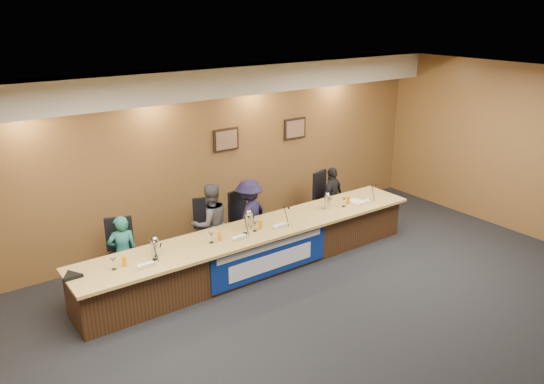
% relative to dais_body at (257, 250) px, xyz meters
% --- Properties ---
extents(floor, '(10.00, 10.00, 0.00)m').
position_rel_dais_body_xyz_m(floor, '(0.00, -2.40, -0.35)').
color(floor, black).
rests_on(floor, ground).
extents(ceiling, '(10.00, 8.00, 0.04)m').
position_rel_dais_body_xyz_m(ceiling, '(0.00, -2.40, 2.85)').
color(ceiling, silver).
rests_on(ceiling, wall_back).
extents(wall_back, '(10.00, 0.04, 3.20)m').
position_rel_dais_body_xyz_m(wall_back, '(0.00, 1.60, 1.25)').
color(wall_back, brown).
rests_on(wall_back, floor).
extents(soffit, '(10.00, 0.50, 0.50)m').
position_rel_dais_body_xyz_m(soffit, '(0.00, 1.35, 2.60)').
color(soffit, beige).
rests_on(soffit, wall_back).
extents(dais_body, '(6.00, 0.80, 0.70)m').
position_rel_dais_body_xyz_m(dais_body, '(0.00, 0.00, 0.00)').
color(dais_body, '#392110').
rests_on(dais_body, floor).
extents(dais_top, '(6.10, 0.95, 0.05)m').
position_rel_dais_body_xyz_m(dais_top, '(0.00, -0.05, 0.38)').
color(dais_top, tan).
rests_on(dais_top, dais_body).
extents(banner, '(2.20, 0.02, 0.65)m').
position_rel_dais_body_xyz_m(banner, '(0.00, -0.41, 0.03)').
color(banner, navy).
rests_on(banner, dais_body).
extents(banner_text_upper, '(2.00, 0.01, 0.10)m').
position_rel_dais_body_xyz_m(banner_text_upper, '(0.00, -0.43, 0.23)').
color(banner_text_upper, silver).
rests_on(banner_text_upper, banner).
extents(banner_text_lower, '(1.60, 0.01, 0.28)m').
position_rel_dais_body_xyz_m(banner_text_lower, '(0.00, -0.43, -0.05)').
color(banner_text_lower, silver).
rests_on(banner_text_lower, banner).
extents(wall_photo_left, '(0.52, 0.04, 0.42)m').
position_rel_dais_body_xyz_m(wall_photo_left, '(0.40, 1.57, 1.50)').
color(wall_photo_left, black).
rests_on(wall_photo_left, wall_back).
extents(wall_photo_right, '(0.52, 0.04, 0.42)m').
position_rel_dais_body_xyz_m(wall_photo_right, '(2.00, 1.57, 1.50)').
color(wall_photo_right, black).
rests_on(wall_photo_right, wall_back).
extents(panelist_a, '(0.50, 0.38, 1.22)m').
position_rel_dais_body_xyz_m(panelist_a, '(-2.02, 0.65, 0.26)').
color(panelist_a, '#1E6359').
rests_on(panelist_a, floor).
extents(panelist_b, '(0.72, 0.58, 1.42)m').
position_rel_dais_body_xyz_m(panelist_b, '(-0.49, 0.65, 0.36)').
color(panelist_b, '#444348').
rests_on(panelist_b, floor).
extents(panelist_c, '(0.99, 0.81, 1.34)m').
position_rel_dais_body_xyz_m(panelist_c, '(0.29, 0.65, 0.32)').
color(panelist_c, '#1A1634').
rests_on(panelist_c, floor).
extents(panelist_d, '(0.78, 0.55, 1.23)m').
position_rel_dais_body_xyz_m(panelist_d, '(2.23, 0.65, 0.26)').
color(panelist_d, black).
rests_on(panelist_d, floor).
extents(office_chair_a, '(0.61, 0.61, 0.08)m').
position_rel_dais_body_xyz_m(office_chair_a, '(-2.02, 0.75, 0.13)').
color(office_chair_a, black).
rests_on(office_chair_a, floor).
extents(office_chair_b, '(0.61, 0.61, 0.08)m').
position_rel_dais_body_xyz_m(office_chair_b, '(-0.49, 0.75, 0.13)').
color(office_chair_b, black).
rests_on(office_chair_b, floor).
extents(office_chair_c, '(0.58, 0.58, 0.08)m').
position_rel_dais_body_xyz_m(office_chair_c, '(0.29, 0.75, 0.13)').
color(office_chair_c, black).
rests_on(office_chair_c, floor).
extents(office_chair_d, '(0.60, 0.60, 0.08)m').
position_rel_dais_body_xyz_m(office_chair_d, '(2.23, 0.75, 0.13)').
color(office_chair_d, black).
rests_on(office_chair_d, floor).
extents(nameplate_a, '(0.24, 0.08, 0.10)m').
position_rel_dais_body_xyz_m(nameplate_a, '(-2.02, -0.31, 0.45)').
color(nameplate_a, white).
rests_on(nameplate_a, dais_top).
extents(microphone_a, '(0.07, 0.07, 0.02)m').
position_rel_dais_body_xyz_m(microphone_a, '(-1.83, -0.12, 0.41)').
color(microphone_a, black).
rests_on(microphone_a, dais_top).
extents(juice_glass_a, '(0.06, 0.06, 0.15)m').
position_rel_dais_body_xyz_m(juice_glass_a, '(-2.25, -0.06, 0.47)').
color(juice_glass_a, orange).
rests_on(juice_glass_a, dais_top).
extents(water_glass_a, '(0.08, 0.08, 0.18)m').
position_rel_dais_body_xyz_m(water_glass_a, '(-2.41, -0.07, 0.49)').
color(water_glass_a, silver).
rests_on(water_glass_a, dais_top).
extents(nameplate_b, '(0.24, 0.08, 0.10)m').
position_rel_dais_body_xyz_m(nameplate_b, '(-0.46, -0.28, 0.45)').
color(nameplate_b, white).
rests_on(nameplate_b, dais_top).
extents(microphone_b, '(0.07, 0.07, 0.02)m').
position_rel_dais_body_xyz_m(microphone_b, '(-0.29, -0.11, 0.41)').
color(microphone_b, black).
rests_on(microphone_b, dais_top).
extents(juice_glass_b, '(0.06, 0.06, 0.15)m').
position_rel_dais_body_xyz_m(juice_glass_b, '(-0.76, -0.10, 0.47)').
color(juice_glass_b, orange).
rests_on(juice_glass_b, dais_top).
extents(water_glass_b, '(0.08, 0.08, 0.18)m').
position_rel_dais_body_xyz_m(water_glass_b, '(-0.89, -0.09, 0.49)').
color(water_glass_b, silver).
rests_on(water_glass_b, dais_top).
extents(nameplate_c, '(0.24, 0.08, 0.10)m').
position_rel_dais_body_xyz_m(nameplate_c, '(0.33, -0.27, 0.45)').
color(nameplate_c, white).
rests_on(nameplate_c, dais_top).
extents(microphone_c, '(0.07, 0.07, 0.02)m').
position_rel_dais_body_xyz_m(microphone_c, '(0.44, -0.18, 0.41)').
color(microphone_c, black).
rests_on(microphone_c, dais_top).
extents(juice_glass_c, '(0.06, 0.06, 0.15)m').
position_rel_dais_body_xyz_m(juice_glass_c, '(0.03, -0.07, 0.47)').
color(juice_glass_c, orange).
rests_on(juice_glass_c, dais_top).
extents(water_glass_c, '(0.08, 0.08, 0.18)m').
position_rel_dais_body_xyz_m(water_glass_c, '(-0.10, -0.11, 0.49)').
color(water_glass_c, silver).
rests_on(water_glass_c, dais_top).
extents(nameplate_d, '(0.24, 0.08, 0.10)m').
position_rel_dais_body_xyz_m(nameplate_d, '(2.26, -0.29, 0.45)').
color(nameplate_d, white).
rests_on(nameplate_d, dais_top).
extents(microphone_d, '(0.07, 0.07, 0.02)m').
position_rel_dais_body_xyz_m(microphone_d, '(2.44, -0.19, 0.41)').
color(microphone_d, black).
rests_on(microphone_d, dais_top).
extents(juice_glass_d, '(0.06, 0.06, 0.15)m').
position_rel_dais_body_xyz_m(juice_glass_d, '(1.96, -0.09, 0.47)').
color(juice_glass_d, orange).
rests_on(juice_glass_d, dais_top).
extents(water_glass_d, '(0.08, 0.08, 0.18)m').
position_rel_dais_body_xyz_m(water_glass_d, '(1.81, -0.13, 0.49)').
color(water_glass_d, silver).
rests_on(water_glass_d, dais_top).
extents(carafe_left, '(0.13, 0.13, 0.24)m').
position_rel_dais_body_xyz_m(carafe_left, '(-1.77, -0.02, 0.52)').
color(carafe_left, silver).
rests_on(carafe_left, dais_top).
extents(carafe_mid, '(0.13, 0.13, 0.25)m').
position_rel_dais_body_xyz_m(carafe_mid, '(-0.11, 0.05, 0.52)').
color(carafe_mid, silver).
rests_on(carafe_mid, dais_top).
extents(carafe_right, '(0.11, 0.11, 0.25)m').
position_rel_dais_body_xyz_m(carafe_right, '(1.50, -0.04, 0.52)').
color(carafe_right, silver).
rests_on(carafe_right, dais_top).
extents(speakerphone, '(0.32, 0.32, 0.05)m').
position_rel_dais_body_xyz_m(speakerphone, '(-2.95, 0.03, 0.43)').
color(speakerphone, black).
rests_on(speakerphone, dais_top).
extents(paper_stack, '(0.26, 0.33, 0.01)m').
position_rel_dais_body_xyz_m(paper_stack, '(2.19, -0.07, 0.40)').
color(paper_stack, white).
rests_on(paper_stack, dais_top).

